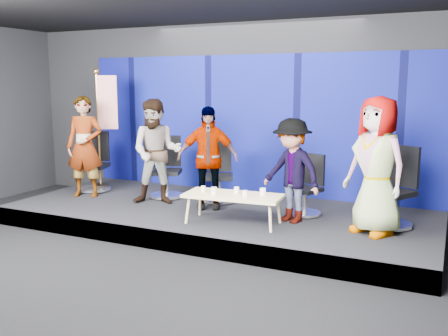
% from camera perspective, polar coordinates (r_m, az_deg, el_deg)
% --- Properties ---
extents(ground, '(10.00, 10.00, 0.00)m').
position_cam_1_polar(ground, '(6.43, -10.56, -12.19)').
color(ground, black).
rests_on(ground, ground).
extents(room_walls, '(10.02, 8.02, 3.51)m').
position_cam_1_polar(room_walls, '(5.97, -11.29, 10.00)').
color(room_walls, black).
rests_on(room_walls, ground).
extents(riser, '(7.00, 3.00, 0.30)m').
position_cam_1_polar(riser, '(8.42, -0.64, -5.64)').
color(riser, black).
rests_on(riser, ground).
extents(backdrop, '(7.00, 0.08, 2.60)m').
position_cam_1_polar(backdrop, '(9.48, 3.15, 4.98)').
color(backdrop, '#070A58').
rests_on(backdrop, riser).
extents(chair_a, '(0.82, 0.82, 1.14)m').
position_cam_1_polar(chair_a, '(10.04, -14.55, -0.38)').
color(chair_a, silver).
rests_on(chair_a, riser).
extents(panelist_a, '(0.78, 0.64, 1.85)m').
position_cam_1_polar(panelist_a, '(9.48, -15.64, 2.36)').
color(panelist_a, black).
rests_on(panelist_a, riser).
extents(chair_b, '(0.82, 0.82, 1.12)m').
position_cam_1_polar(chair_b, '(9.21, -6.52, -1.06)').
color(chair_b, silver).
rests_on(chair_b, riser).
extents(panelist_b, '(1.07, 0.96, 1.81)m').
position_cam_1_polar(panelist_b, '(8.65, -7.70, 1.83)').
color(panelist_b, black).
rests_on(panelist_b, riser).
extents(chair_c, '(0.79, 0.79, 1.05)m').
position_cam_1_polar(chair_c, '(8.81, -0.55, -1.63)').
color(chair_c, silver).
rests_on(chair_c, riser).
extents(panelist_c, '(1.08, 0.80, 1.71)m').
position_cam_1_polar(panelist_c, '(8.27, -1.91, 1.18)').
color(panelist_c, black).
rests_on(panelist_c, riser).
extents(chair_d, '(0.71, 0.71, 0.97)m').
position_cam_1_polar(chair_d, '(8.04, 9.43, -3.08)').
color(chair_d, silver).
rests_on(chair_d, riser).
extents(panelist_d, '(1.16, 0.92, 1.57)m').
position_cam_1_polar(panelist_d, '(7.52, 7.75, -0.31)').
color(panelist_d, black).
rests_on(panelist_d, riser).
extents(chair_e, '(0.91, 0.91, 1.18)m').
position_cam_1_polar(chair_e, '(7.69, 18.80, -3.53)').
color(chair_e, silver).
rests_on(chair_e, riser).
extents(panelist_e, '(1.11, 1.00, 1.91)m').
position_cam_1_polar(panelist_e, '(7.15, 17.03, 0.23)').
color(panelist_e, black).
rests_on(panelist_e, riser).
extents(coffee_table, '(1.50, 0.73, 0.45)m').
position_cam_1_polar(coffee_table, '(7.42, 1.05, -3.29)').
color(coffee_table, tan).
rests_on(coffee_table, riser).
extents(mug_a, '(0.07, 0.07, 0.08)m').
position_cam_1_polar(mug_a, '(7.60, -2.38, -2.39)').
color(mug_a, silver).
rests_on(mug_a, coffee_table).
extents(mug_b, '(0.09, 0.09, 0.11)m').
position_cam_1_polar(mug_b, '(7.39, -1.15, -2.63)').
color(mug_b, silver).
rests_on(mug_b, coffee_table).
extents(mug_c, '(0.08, 0.08, 0.09)m').
position_cam_1_polar(mug_c, '(7.49, 1.45, -2.52)').
color(mug_c, silver).
rests_on(mug_c, coffee_table).
extents(mug_d, '(0.08, 0.08, 0.09)m').
position_cam_1_polar(mug_d, '(7.26, 2.40, -2.94)').
color(mug_d, silver).
rests_on(mug_d, coffee_table).
extents(mug_e, '(0.09, 0.09, 0.11)m').
position_cam_1_polar(mug_e, '(7.36, 4.46, -2.71)').
color(mug_e, silver).
rests_on(mug_e, coffee_table).
extents(flag_stand, '(0.51, 0.35, 2.35)m').
position_cam_1_polar(flag_stand, '(9.98, -13.51, 4.63)').
color(flag_stand, black).
rests_on(flag_stand, riser).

